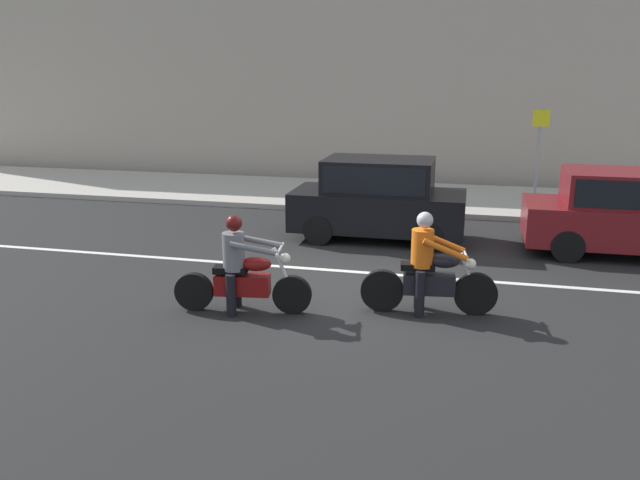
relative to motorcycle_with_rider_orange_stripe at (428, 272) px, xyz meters
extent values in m
plane|color=black|center=(-1.44, 0.85, -0.65)|extent=(80.00, 80.00, 0.00)
cube|color=#A8A399|center=(-1.44, 8.85, -0.58)|extent=(40.00, 4.40, 0.14)
cube|color=#A89E8E|center=(-1.44, 12.25, 3.96)|extent=(40.00, 1.40, 9.22)
cube|color=silver|center=(-1.16, 1.75, -0.65)|extent=(18.00, 0.14, 0.01)
cylinder|color=black|center=(0.73, 0.09, -0.32)|extent=(0.68, 0.20, 0.67)
cylinder|color=black|center=(-0.70, -0.09, -0.32)|extent=(0.68, 0.20, 0.67)
cylinder|color=silver|center=(0.61, 0.08, -0.01)|extent=(0.33, 0.10, 0.69)
cube|color=black|center=(0.01, 0.00, -0.18)|extent=(0.82, 0.38, 0.32)
ellipsoid|color=black|center=(0.23, 0.03, 0.19)|extent=(0.51, 0.30, 0.22)
cube|color=black|center=(-0.16, -0.02, 0.09)|extent=(0.55, 0.30, 0.10)
cylinder|color=silver|center=(0.55, 0.07, 0.30)|extent=(0.13, 0.70, 0.04)
sphere|color=silver|center=(0.63, 0.08, 0.16)|extent=(0.17, 0.17, 0.17)
cylinder|color=silver|center=(-0.30, 0.12, -0.30)|extent=(0.70, 0.16, 0.07)
cylinder|color=black|center=(-0.10, -0.22, -0.29)|extent=(0.17, 0.17, 0.73)
cylinder|color=black|center=(-0.15, 0.18, -0.29)|extent=(0.17, 0.17, 0.73)
cylinder|color=orange|center=(-0.10, -0.01, 0.39)|extent=(0.38, 0.38, 0.58)
cylinder|color=orange|center=(0.25, -0.19, 0.43)|extent=(0.70, 0.18, 0.35)
cylinder|color=orange|center=(0.19, 0.24, 0.43)|extent=(0.70, 0.18, 0.35)
sphere|color=tan|center=(-0.08, -0.01, 0.80)|extent=(0.20, 0.20, 0.20)
sphere|color=#B7B7BC|center=(-0.08, -0.01, 0.83)|extent=(0.25, 0.25, 0.25)
cylinder|color=black|center=(-2.03, -0.52, -0.35)|extent=(0.62, 0.21, 0.61)
cylinder|color=black|center=(-3.57, -0.75, -0.35)|extent=(0.62, 0.21, 0.61)
cylinder|color=silver|center=(-2.15, -0.54, 0.01)|extent=(0.36, 0.11, 0.78)
cube|color=maroon|center=(-2.80, -0.63, -0.21)|extent=(0.88, 0.40, 0.32)
ellipsoid|color=maroon|center=(-2.58, -0.60, 0.13)|extent=(0.51, 0.31, 0.22)
cube|color=black|center=(-2.98, -0.66, 0.03)|extent=(0.55, 0.31, 0.10)
cylinder|color=silver|center=(-2.21, -0.55, 0.37)|extent=(0.14, 0.70, 0.04)
sphere|color=silver|center=(-2.13, -0.54, 0.23)|extent=(0.17, 0.17, 0.17)
cylinder|color=silver|center=(-3.12, -0.52, -0.33)|extent=(0.70, 0.17, 0.07)
cylinder|color=black|center=(-2.91, -0.85, -0.32)|extent=(0.17, 0.17, 0.66)
cylinder|color=black|center=(-2.97, -0.46, -0.32)|extent=(0.17, 0.17, 0.66)
cylinder|color=slate|center=(-2.92, -0.65, 0.32)|extent=(0.39, 0.39, 0.59)
cylinder|color=slate|center=(-2.53, -0.82, 0.44)|extent=(0.74, 0.19, 0.22)
cylinder|color=slate|center=(-2.60, -0.38, 0.44)|extent=(0.74, 0.19, 0.22)
sphere|color=tan|center=(-2.90, -0.65, 0.74)|extent=(0.20, 0.20, 0.20)
sphere|color=#510F0F|center=(-2.90, -0.65, 0.77)|extent=(0.25, 0.25, 0.25)
cube|color=black|center=(-1.41, 4.24, 0.01)|extent=(3.77, 1.70, 0.84)
cube|color=black|center=(-1.41, 4.24, 0.79)|extent=(2.34, 1.56, 0.72)
cube|color=black|center=(-1.41, 4.24, 0.79)|extent=(2.15, 1.59, 0.58)
cylinder|color=black|center=(-0.24, 4.24, -0.33)|extent=(0.64, 1.76, 0.64)
cylinder|color=black|center=(-2.58, 4.24, -0.33)|extent=(0.64, 1.76, 0.64)
cube|color=maroon|center=(3.78, 4.16, -0.01)|extent=(4.21, 1.76, 0.80)
cube|color=maroon|center=(3.57, 4.16, 0.73)|extent=(2.32, 1.62, 0.68)
cube|color=black|center=(3.57, 4.16, 0.73)|extent=(2.13, 1.65, 0.54)
cylinder|color=black|center=(2.48, 4.16, -0.33)|extent=(0.64, 1.82, 0.64)
cylinder|color=gray|center=(2.28, 8.73, 0.75)|extent=(0.08, 0.08, 2.52)
cube|color=yellow|center=(2.28, 8.70, 1.76)|extent=(0.44, 0.03, 0.44)
camera|label=1|loc=(0.55, -9.44, 3.02)|focal=35.71mm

